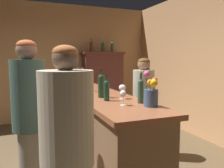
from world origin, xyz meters
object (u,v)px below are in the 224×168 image
(bar_counter, at_px, (100,134))
(display_bottle_left, at_px, (91,46))
(bartender, at_px, (143,102))
(display_cabinet, at_px, (103,84))
(wine_bottle_merlot, at_px, (141,90))
(wine_bottle_rose, at_px, (101,85))
(cheese_plate, at_px, (89,93))
(patron_in_grey, at_px, (67,154))
(wine_glass_mid, at_px, (123,94))
(wine_glass_front, at_px, (122,88))
(patron_redhead, at_px, (29,122))
(flower_arrangement, at_px, (151,93))
(display_bottle_midleft, at_px, (103,46))
(wine_bottle_malbec, at_px, (91,83))
(wine_bottle_chardonnay, at_px, (83,78))
(wine_glass_rear, at_px, (81,85))
(display_bottle_center, at_px, (112,46))
(wine_bottle_pinot, at_px, (107,89))
(wine_bottle_riesling, at_px, (78,80))

(bar_counter, distance_m, display_bottle_left, 3.10)
(bartender, bearing_deg, display_cabinet, -88.73)
(wine_bottle_merlot, height_order, wine_bottle_rose, wine_bottle_rose)
(cheese_plate, relative_size, patron_in_grey, 0.09)
(wine_glass_mid, bearing_deg, wine_glass_front, 66.78)
(cheese_plate, distance_m, bartender, 0.97)
(wine_glass_front, relative_size, patron_redhead, 0.10)
(flower_arrangement, xyz_separation_m, display_bottle_midleft, (0.79, 3.63, 0.65))
(wine_bottle_malbec, distance_m, wine_bottle_chardonnay, 0.70)
(wine_bottle_rose, distance_m, patron_redhead, 0.93)
(display_bottle_midleft, bearing_deg, wine_glass_rear, -115.02)
(flower_arrangement, bearing_deg, wine_bottle_rose, 112.80)
(display_bottle_center, bearing_deg, wine_bottle_merlot, -107.07)
(wine_bottle_pinot, distance_m, display_bottle_midleft, 3.43)
(bar_counter, height_order, wine_bottle_pinot, wine_bottle_pinot)
(patron_redhead, relative_size, bartender, 1.10)
(wine_bottle_rose, distance_m, display_bottle_left, 3.13)
(bar_counter, height_order, cheese_plate, cheese_plate)
(wine_bottle_chardonnay, xyz_separation_m, wine_glass_front, (0.11, -1.38, -0.02))
(flower_arrangement, distance_m, display_bottle_midleft, 3.77)
(bar_counter, relative_size, wine_glass_rear, 16.46)
(wine_bottle_riesling, xyz_separation_m, wine_glass_front, (0.29, -0.97, -0.03))
(wine_bottle_malbec, relative_size, bartender, 0.18)
(wine_bottle_pinot, bearing_deg, wine_glass_rear, 104.70)
(bar_counter, distance_m, wine_bottle_riesling, 0.89)
(wine_bottle_riesling, bearing_deg, wine_glass_mid, -84.02)
(display_bottle_left, bearing_deg, bartender, -87.28)
(wine_bottle_pinot, height_order, wine_glass_front, wine_bottle_pinot)
(wine_bottle_merlot, height_order, wine_glass_mid, wine_bottle_merlot)
(wine_bottle_rose, relative_size, wine_glass_mid, 2.23)
(wine_bottle_rose, xyz_separation_m, patron_in_grey, (-0.60, -1.03, -0.35))
(cheese_plate, bearing_deg, wine_bottle_malbec, 62.61)
(wine_bottle_merlot, bearing_deg, display_bottle_midleft, 76.92)
(bar_counter, height_order, flower_arrangement, flower_arrangement)
(display_cabinet, relative_size, display_bottle_midleft, 5.05)
(flower_arrangement, bearing_deg, display_bottle_center, 73.92)
(wine_bottle_merlot, height_order, flower_arrangement, flower_arrangement)
(bar_counter, xyz_separation_m, wine_bottle_pinot, (-0.08, -0.47, 0.66))
(cheese_plate, bearing_deg, bartender, 9.89)
(wine_bottle_malbec, relative_size, cheese_plate, 1.90)
(wine_bottle_pinot, relative_size, wine_glass_mid, 1.91)
(wine_bottle_pinot, bearing_deg, wine_glass_front, 12.69)
(flower_arrangement, distance_m, display_bottle_center, 3.84)
(bartender, bearing_deg, wine_bottle_rose, 37.13)
(display_bottle_left, bearing_deg, bar_counter, -104.39)
(wine_glass_mid, bearing_deg, wine_glass_rear, 103.67)
(wine_bottle_riesling, distance_m, patron_in_grey, 1.93)
(display_bottle_midleft, distance_m, patron_in_grey, 4.44)
(display_bottle_midleft, distance_m, bartender, 2.63)
(display_bottle_left, bearing_deg, patron_redhead, -115.76)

